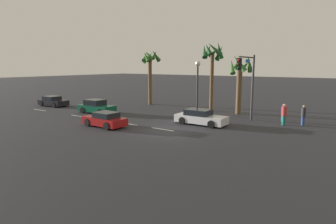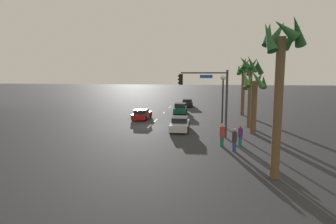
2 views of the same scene
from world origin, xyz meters
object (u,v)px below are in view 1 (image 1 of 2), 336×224
(pedestrian_2, at_px, (284,114))
(car_3, at_px, (105,120))
(traffic_signal, at_px, (248,77))
(streetlamp, at_px, (198,77))
(car_0, at_px, (53,101))
(pedestrian_1, at_px, (283,112))
(palm_tree_0, at_px, (240,74))
(palm_tree_2, at_px, (212,58))
(car_2, at_px, (200,117))
(car_1, at_px, (96,107))
(pedestrian_0, at_px, (303,115))
(palm_tree_1, at_px, (150,64))

(pedestrian_2, bearing_deg, car_3, -142.66)
(traffic_signal, xyz_separation_m, streetlamp, (-5.82, 1.43, -0.12))
(car_0, relative_size, pedestrian_1, 2.46)
(car_0, height_order, palm_tree_0, palm_tree_0)
(car_3, height_order, palm_tree_2, palm_tree_2)
(car_3, distance_m, palm_tree_2, 14.03)
(pedestrian_1, xyz_separation_m, pedestrian_2, (0.41, -1.45, 0.10))
(car_2, relative_size, car_3, 1.13)
(car_1, distance_m, car_2, 12.11)
(palm_tree_0, bearing_deg, pedestrian_0, -19.18)
(pedestrian_2, xyz_separation_m, palm_tree_0, (-5.25, 3.13, 3.20))
(car_0, distance_m, car_2, 20.61)
(palm_tree_1, bearing_deg, palm_tree_0, -2.63)
(car_1, bearing_deg, car_2, 5.19)
(palm_tree_1, bearing_deg, car_0, -137.64)
(traffic_signal, xyz_separation_m, palm_tree_0, (-2.31, 4.12, 0.09))
(traffic_signal, relative_size, pedestrian_0, 3.46)
(streetlamp, relative_size, pedestrian_0, 3.19)
(car_0, xyz_separation_m, pedestrian_2, (26.60, 4.57, 0.37))
(streetlamp, height_order, pedestrian_0, streetlamp)
(traffic_signal, relative_size, streetlamp, 1.09)
(car_1, relative_size, traffic_signal, 0.70)
(car_2, xyz_separation_m, palm_tree_2, (-2.48, 7.12, 5.22))
(streetlamp, xyz_separation_m, palm_tree_1, (-8.76, 3.25, 1.31))
(car_1, distance_m, palm_tree_2, 13.63)
(car_3, distance_m, pedestrian_2, 15.30)
(car_1, relative_size, palm_tree_0, 0.68)
(pedestrian_1, relative_size, palm_tree_1, 0.23)
(streetlamp, bearing_deg, palm_tree_2, 84.23)
(pedestrian_1, bearing_deg, car_0, -167.05)
(car_0, xyz_separation_m, palm_tree_1, (9.07, 8.27, 4.66))
(pedestrian_2, bearing_deg, pedestrian_0, 30.79)
(palm_tree_0, relative_size, palm_tree_1, 0.88)
(palm_tree_0, bearing_deg, traffic_signal, -60.74)
(car_1, height_order, pedestrian_2, pedestrian_2)
(pedestrian_2, relative_size, palm_tree_2, 0.24)
(palm_tree_2, bearing_deg, palm_tree_1, 176.85)
(streetlamp, height_order, palm_tree_0, palm_tree_0)
(car_2, bearing_deg, car_0, -178.17)
(car_3, bearing_deg, palm_tree_1, 112.45)
(pedestrian_0, bearing_deg, traffic_signal, -157.30)
(car_0, xyz_separation_m, car_1, (8.54, -0.44, 0.07))
(streetlamp, bearing_deg, car_1, -149.57)
(pedestrian_0, distance_m, palm_tree_1, 19.61)
(car_3, bearing_deg, palm_tree_0, 60.88)
(pedestrian_1, height_order, palm_tree_0, palm_tree_0)
(car_2, bearing_deg, pedestrian_0, 32.69)
(palm_tree_1, bearing_deg, car_2, -33.47)
(car_3, xyz_separation_m, palm_tree_0, (6.91, 12.41, 3.57))
(pedestrian_0, xyz_separation_m, pedestrian_2, (-1.39, -0.83, 0.04))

